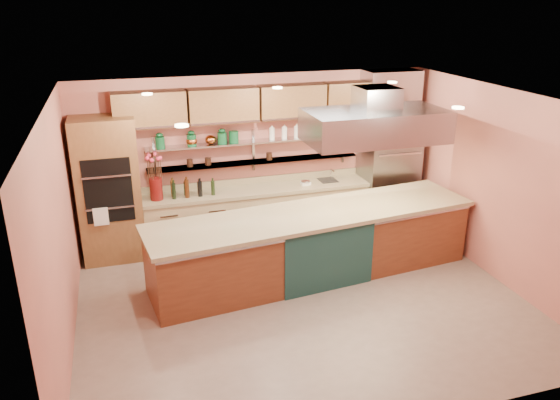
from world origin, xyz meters
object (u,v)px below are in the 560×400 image
object	(u,v)px
kitchen_scale	(306,182)
copper_kettle	(211,140)
green_canister	(234,137)
refrigerator	(388,170)
island	(313,244)
flower_vase	(156,189)

from	to	relation	value
kitchen_scale	copper_kettle	bearing A→B (deg)	153.55
green_canister	refrigerator	bearing A→B (deg)	-4.77
kitchen_scale	copper_kettle	size ratio (longest dim) A/B	0.86
copper_kettle	island	bearing A→B (deg)	-54.44
refrigerator	island	bearing A→B (deg)	-143.44
kitchen_scale	flower_vase	bearing A→B (deg)	161.49
island	flower_vase	world-z (taller)	flower_vase
island	copper_kettle	bearing A→B (deg)	119.08
copper_kettle	refrigerator	bearing A→B (deg)	-4.19
refrigerator	island	size ratio (longest dim) A/B	0.43
flower_vase	copper_kettle	distance (m)	1.18
kitchen_scale	green_canister	world-z (taller)	green_canister
refrigerator	island	xyz separation A→B (m)	(-1.94, -1.44, -0.54)
island	copper_kettle	distance (m)	2.42
refrigerator	flower_vase	world-z (taller)	refrigerator
island	green_canister	xyz separation A→B (m)	(-0.81, 1.67, 1.30)
island	kitchen_scale	size ratio (longest dim) A/B	30.41
refrigerator	kitchen_scale	size ratio (longest dim) A/B	13.15
flower_vase	island	bearing A→B (deg)	-34.17
island	green_canister	bearing A→B (deg)	109.37
flower_vase	green_canister	distance (m)	1.52
flower_vase	kitchen_scale	world-z (taller)	flower_vase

